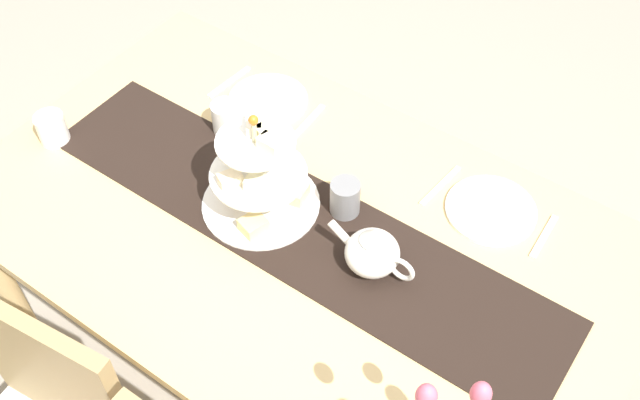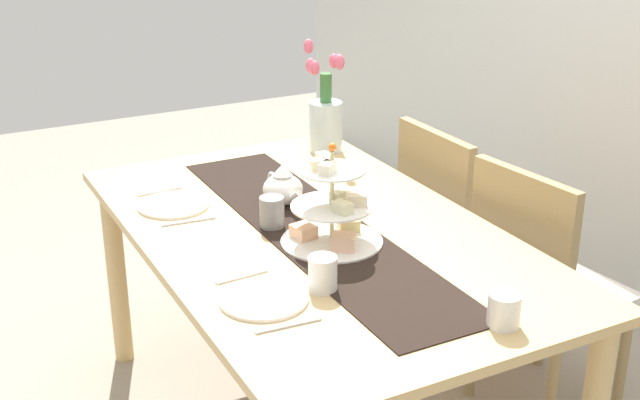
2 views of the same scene
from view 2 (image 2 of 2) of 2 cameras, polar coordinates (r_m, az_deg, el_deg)
name	(u,v)px [view 2 (image 2 of 2)]	position (r m, az deg, el deg)	size (l,w,h in m)	color
dining_table	(315,259)	(2.62, -0.36, -3.96)	(1.68, 1.01, 0.76)	tan
chair_left	(456,231)	(3.24, 9.12, -2.04)	(0.43, 0.43, 0.91)	#9C8254
chair_right	(541,282)	(2.92, 14.56, -5.31)	(0.47, 0.47, 0.91)	#9C8254
table_runner	(313,229)	(2.58, -0.45, -1.98)	(1.43, 0.31, 0.00)	black
tiered_cake_stand	(332,213)	(2.45, 0.83, -0.89)	(0.30, 0.30, 0.30)	beige
teapot	(283,188)	(2.74, -2.52, 0.82)	(0.24, 0.13, 0.14)	white
tulip_vase	(326,117)	(3.24, 0.37, 5.60)	(0.22, 0.14, 0.42)	silver
cream_jug	(504,310)	(2.10, 12.23, -7.22)	(0.08, 0.08, 0.09)	white
dinner_plate_left	(173,205)	(2.79, -9.79, -0.33)	(0.23, 0.23, 0.01)	white
fork_left	(160,191)	(2.92, -10.69, 0.59)	(0.02, 0.15, 0.01)	silver
knife_left	(189,221)	(2.66, -8.79, -1.42)	(0.01, 0.17, 0.01)	silver
dinner_plate_right	(264,299)	(2.18, -3.79, -6.62)	(0.23, 0.23, 0.01)	white
fork_right	(242,276)	(2.30, -5.27, -5.13)	(0.02, 0.15, 0.01)	silver
knife_right	(288,325)	(2.07, -2.13, -8.39)	(0.01, 0.17, 0.01)	silver
mug_grey	(272,212)	(2.58, -3.24, -0.80)	(0.08, 0.08, 0.10)	slate
mug_white_text	(323,274)	(2.21, 0.18, -4.96)	(0.08, 0.08, 0.10)	white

